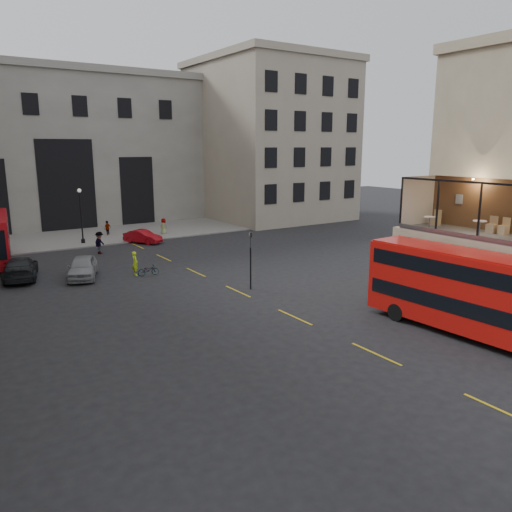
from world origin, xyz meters
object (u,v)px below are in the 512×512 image
cafe_table_mid (479,226)px  cafe_chair_c (491,228)px  street_lamp_b (81,219)px  car_c (20,268)px  bicycle (148,270)px  traffic_light_near (251,253)px  pedestrian_b (100,243)px  pedestrian_c (107,228)px  pedestrian_d (164,227)px  car_b (143,237)px  cafe_chair_d (436,220)px  cafe_chair_b (504,229)px  cyclist (135,263)px  cafe_table_far (430,221)px  bus_near (469,289)px  car_a (83,267)px

cafe_table_mid → cafe_chair_c: (1.66, 0.32, -0.29)m
street_lamp_b → car_c: street_lamp_b is taller
car_c → bicycle: size_ratio=3.57×
traffic_light_near → pedestrian_b: traffic_light_near is taller
pedestrian_c → cafe_chair_c: 37.92m
street_lamp_b → pedestrian_d: 8.70m
pedestrian_c → pedestrian_d: bearing=120.8°
car_b → cafe_chair_d: cafe_chair_d is taller
bicycle → cafe_table_mid: 22.29m
cafe_table_mid → cafe_chair_b: bearing=-9.4°
cafe_chair_b → cafe_chair_c: 0.63m
cyclist → cafe_table_far: size_ratio=2.31×
traffic_light_near → car_b: 19.33m
traffic_light_near → bus_near: size_ratio=0.36×
traffic_light_near → pedestrian_d: bearing=81.0°
bus_near → car_b: bus_near is taller
car_a → pedestrian_c: (6.77, 15.95, 0.02)m
car_c → cafe_chair_b: size_ratio=5.94×
cafe_chair_b → cafe_chair_d: (-0.29, 4.07, 0.00)m
car_a → cafe_table_mid: bearing=-33.2°
street_lamp_b → cyclist: (-0.03, -14.28, -1.51)m
pedestrian_b → cafe_chair_d: (13.16, -24.48, 3.90)m
bus_near → cafe_table_far: cafe_table_far is taller
car_c → bicycle: car_c is taller
bus_near → pedestrian_d: size_ratio=6.04×
street_lamp_b → traffic_light_near: bearing=-77.2°
cafe_table_mid → cafe_chair_b: cafe_chair_b is taller
car_c → bicycle: (7.92, -4.11, -0.39)m
street_lamp_b → car_c: 13.01m
car_a → cafe_chair_d: size_ratio=5.05×
car_a → cafe_chair_d: cafe_chair_d is taller
car_c → pedestrian_d: size_ratio=3.05×
pedestrian_b → cafe_table_mid: bearing=-111.6°
pedestrian_c → cafe_table_mid: (8.35, -36.67, 4.36)m
cafe_chair_d → cafe_chair_b: bearing=-85.9°
pedestrian_b → cafe_chair_c: size_ratio=2.13×
cafe_chair_b → cafe_chair_d: cafe_chair_d is taller
pedestrian_b → cafe_chair_d: 28.07m
pedestrian_c → cafe_table_mid: cafe_table_mid is taller
car_b → pedestrian_c: size_ratio=2.40×
street_lamp_b → cafe_table_mid: 35.72m
bicycle → cafe_chair_d: bearing=-133.1°
cyclist → cafe_chair_b: 24.19m
cafe_table_far → cafe_chair_c: size_ratio=0.83×
car_b → bicycle: bearing=-139.5°
cafe_chair_d → bicycle: bearing=129.7°
car_a → cyclist: 3.66m
street_lamp_b → cafe_chair_d: 32.75m
pedestrian_c → bicycle: bearing=48.8°
pedestrian_b → cafe_chair_d: cafe_chair_d is taller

